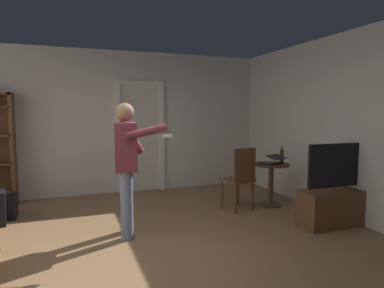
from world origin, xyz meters
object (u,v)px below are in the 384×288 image
side_table (271,178)px  bottle_on_table (282,157)px  wooden_chair (240,176)px  person_blue_shirt (127,160)px  laptop (272,161)px  tv_flatscreen (337,202)px

side_table → bottle_on_table: 0.39m
bottle_on_table → wooden_chair: bearing=178.9°
side_table → person_blue_shirt: 2.53m
laptop → person_blue_shirt: (-2.42, -0.48, 0.20)m
person_blue_shirt → tv_flatscreen: bearing=-12.4°
tv_flatscreen → person_blue_shirt: (-2.75, 0.60, 0.63)m
tv_flatscreen → laptop: size_ratio=2.67×
bottle_on_table → wooden_chair: (-0.75, 0.01, -0.27)m
tv_flatscreen → laptop: bearing=107.0°
bottle_on_table → person_blue_shirt: person_blue_shirt is taller
tv_flatscreen → bottle_on_table: (-0.18, 1.04, 0.50)m
bottle_on_table → side_table: bearing=150.3°
tv_flatscreen → bottle_on_table: bearing=99.6°
side_table → tv_flatscreen: bearing=-74.2°
bottle_on_table → wooden_chair: 0.79m
laptop → person_blue_shirt: bearing=-168.8°
bottle_on_table → wooden_chair: size_ratio=0.28×
wooden_chair → person_blue_shirt: 1.93m
laptop → person_blue_shirt: size_ratio=0.26×
tv_flatscreen → side_table: 1.17m
side_table → person_blue_shirt: size_ratio=0.42×
bottle_on_table → tv_flatscreen: bearing=-80.4°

